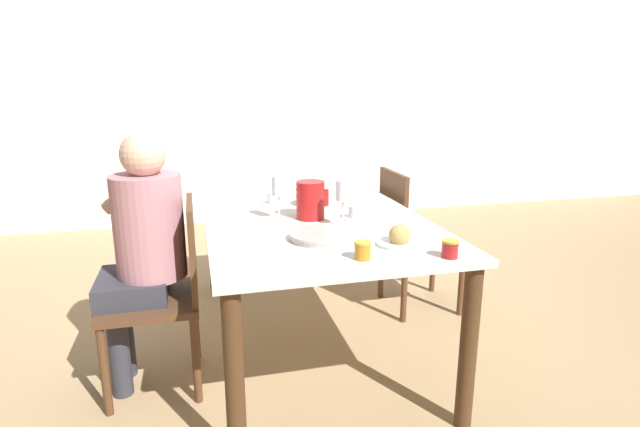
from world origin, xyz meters
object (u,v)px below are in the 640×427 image
teacup_near_person (357,213)px  jam_jar_red (450,248)px  red_pitcher (310,200)px  fruit_bowl (312,197)px  jam_jar_amber (363,250)px  wine_glass_water (279,188)px  chair_opposite (411,236)px  bread_plate (400,238)px  serving_tray (321,236)px  chair_person_side (166,290)px  teacup_across (275,200)px  wine_glass_juice (343,193)px  person_seated (142,242)px

teacup_near_person → jam_jar_red: bearing=-75.3°
red_pitcher → fruit_bowl: red_pitcher is taller
jam_jar_amber → wine_glass_water: bearing=108.1°
chair_opposite → bread_plate: bearing=-27.6°
serving_tray → jam_jar_red: (0.41, -0.33, 0.02)m
chair_opposite → teacup_near_person: (-0.51, -0.48, 0.30)m
chair_person_side → jam_jar_red: chair_person_side is taller
serving_tray → teacup_across: bearing=97.4°
jam_jar_red → teacup_across: bearing=116.4°
chair_person_side → teacup_across: chair_person_side is taller
chair_opposite → red_pitcher: size_ratio=4.71×
bread_plate → jam_jar_amber: 0.23m
wine_glass_juice → bread_plate: size_ratio=1.16×
wine_glass_juice → jam_jar_amber: (-0.05, -0.43, -0.12)m
serving_tray → bread_plate: bearing=-27.5°
chair_opposite → wine_glass_juice: wine_glass_juice is taller
chair_opposite → serving_tray: chair_opposite is taller
red_pitcher → wine_glass_juice: 0.21m
serving_tray → fruit_bowl: 0.62m
teacup_across → fruit_bowl: bearing=-15.2°
teacup_across → bread_plate: (0.37, -0.81, 0.00)m
chair_person_side → chair_opposite: same height
chair_opposite → red_pitcher: red_pitcher is taller
red_pitcher → wine_glass_water: 0.16m
wine_glass_juice → serving_tray: size_ratio=0.80×
chair_person_side → wine_glass_water: (0.54, 0.09, 0.43)m
red_pitcher → serving_tray: red_pitcher is taller
jam_jar_red → fruit_bowl: (-0.30, 0.95, 0.00)m
red_pitcher → serving_tray: size_ratio=0.69×
wine_glass_water → serving_tray: bearing=-71.7°
wine_glass_water → jam_jar_amber: size_ratio=3.11×
chair_opposite → teacup_near_person: size_ratio=6.29×
jam_jar_red → wine_glass_juice: bearing=118.2°
red_pitcher → jam_jar_red: 0.77m
chair_person_side → teacup_near_person: chair_person_side is taller
teacup_across → jam_jar_amber: (0.17, -0.94, 0.01)m
person_seated → bread_plate: size_ratio=6.35×
bread_plate → jam_jar_red: 0.22m
teacup_across → chair_opposite: bearing=6.1°
serving_tray → jam_jar_red: size_ratio=3.93×
jam_jar_amber → jam_jar_red: 0.33m
wine_glass_water → bread_plate: 0.66m
wine_glass_juice → chair_person_side: bearing=172.6°
bread_plate → fruit_bowl: fruit_bowl is taller
jam_jar_red → fruit_bowl: bearing=107.7°
red_pitcher → teacup_across: 0.36m
serving_tray → teacup_near_person: bearing=48.1°
teacup_near_person → teacup_across: (-0.34, 0.39, 0.00)m
chair_opposite → bread_plate: chair_opposite is taller
wine_glass_juice → teacup_near_person: size_ratio=1.55×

